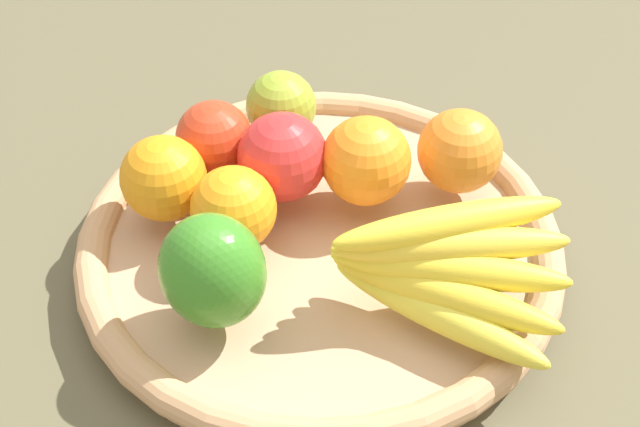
{
  "coord_description": "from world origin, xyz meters",
  "views": [
    {
      "loc": [
        0.3,
        0.47,
        0.59
      ],
      "look_at": [
        0.0,
        0.0,
        0.06
      ],
      "focal_mm": 51.24,
      "sensor_mm": 36.0,
      "label": 1
    }
  ],
  "objects_px": {
    "orange_3": "(234,209)",
    "lime_0": "(491,238)",
    "bell_pepper": "(213,271)",
    "banana_bunch": "(447,269)",
    "orange_2": "(460,151)",
    "apple_0": "(281,106)",
    "orange_0": "(163,178)",
    "apple_2": "(282,157)",
    "orange_1": "(366,161)",
    "apple_1": "(214,138)"
  },
  "relations": [
    {
      "from": "banana_bunch",
      "to": "apple_2",
      "type": "relative_size",
      "value": 2.32
    },
    {
      "from": "banana_bunch",
      "to": "apple_2",
      "type": "bearing_deg",
      "value": -78.47
    },
    {
      "from": "orange_1",
      "to": "lime_0",
      "type": "height_order",
      "value": "orange_1"
    },
    {
      "from": "orange_0",
      "to": "apple_2",
      "type": "xyz_separation_m",
      "value": [
        -0.1,
        0.03,
        0.0
      ]
    },
    {
      "from": "orange_1",
      "to": "banana_bunch",
      "type": "relative_size",
      "value": 0.43
    },
    {
      "from": "orange_3",
      "to": "lime_0",
      "type": "distance_m",
      "value": 0.21
    },
    {
      "from": "orange_1",
      "to": "apple_2",
      "type": "xyz_separation_m",
      "value": [
        0.06,
        -0.04,
        0.0
      ]
    },
    {
      "from": "banana_bunch",
      "to": "bell_pepper",
      "type": "bearing_deg",
      "value": -29.75
    },
    {
      "from": "orange_2",
      "to": "bell_pepper",
      "type": "xyz_separation_m",
      "value": [
        0.26,
        0.02,
        0.01
      ]
    },
    {
      "from": "orange_2",
      "to": "lime_0",
      "type": "bearing_deg",
      "value": 67.16
    },
    {
      "from": "apple_1",
      "to": "orange_3",
      "type": "bearing_deg",
      "value": 71.59
    },
    {
      "from": "orange_2",
      "to": "apple_2",
      "type": "height_order",
      "value": "apple_2"
    },
    {
      "from": "orange_1",
      "to": "apple_2",
      "type": "height_order",
      "value": "same"
    },
    {
      "from": "apple_0",
      "to": "orange_1",
      "type": "height_order",
      "value": "orange_1"
    },
    {
      "from": "orange_0",
      "to": "lime_0",
      "type": "distance_m",
      "value": 0.28
    },
    {
      "from": "orange_3",
      "to": "orange_2",
      "type": "xyz_separation_m",
      "value": [
        -0.2,
        0.04,
        0.0
      ]
    },
    {
      "from": "apple_0",
      "to": "orange_2",
      "type": "bearing_deg",
      "value": 123.19
    },
    {
      "from": "orange_3",
      "to": "orange_1",
      "type": "bearing_deg",
      "value": 174.3
    },
    {
      "from": "orange_0",
      "to": "bell_pepper",
      "type": "bearing_deg",
      "value": 81.35
    },
    {
      "from": "apple_2",
      "to": "apple_1",
      "type": "bearing_deg",
      "value": -60.1
    },
    {
      "from": "apple_1",
      "to": "apple_2",
      "type": "height_order",
      "value": "apple_2"
    },
    {
      "from": "orange_3",
      "to": "orange_0",
      "type": "distance_m",
      "value": 0.07
    },
    {
      "from": "apple_0",
      "to": "banana_bunch",
      "type": "height_order",
      "value": "banana_bunch"
    },
    {
      "from": "apple_2",
      "to": "lime_0",
      "type": "distance_m",
      "value": 0.19
    },
    {
      "from": "bell_pepper",
      "to": "orange_1",
      "type": "bearing_deg",
      "value": 75.0
    },
    {
      "from": "banana_bunch",
      "to": "orange_0",
      "type": "bearing_deg",
      "value": -57.98
    },
    {
      "from": "orange_1",
      "to": "banana_bunch",
      "type": "height_order",
      "value": "banana_bunch"
    },
    {
      "from": "orange_2",
      "to": "bell_pepper",
      "type": "distance_m",
      "value": 0.26
    },
    {
      "from": "orange_2",
      "to": "banana_bunch",
      "type": "height_order",
      "value": "banana_bunch"
    },
    {
      "from": "orange_2",
      "to": "banana_bunch",
      "type": "relative_size",
      "value": 0.41
    },
    {
      "from": "bell_pepper",
      "to": "banana_bunch",
      "type": "bearing_deg",
      "value": 29.19
    },
    {
      "from": "orange_2",
      "to": "banana_bunch",
      "type": "bearing_deg",
      "value": 46.83
    },
    {
      "from": "lime_0",
      "to": "apple_0",
      "type": "bearing_deg",
      "value": -75.93
    },
    {
      "from": "orange_3",
      "to": "orange_2",
      "type": "bearing_deg",
      "value": 167.64
    },
    {
      "from": "orange_0",
      "to": "apple_2",
      "type": "height_order",
      "value": "apple_2"
    },
    {
      "from": "orange_1",
      "to": "orange_0",
      "type": "relative_size",
      "value": 1.06
    },
    {
      "from": "apple_1",
      "to": "bell_pepper",
      "type": "bearing_deg",
      "value": 61.96
    },
    {
      "from": "orange_3",
      "to": "apple_1",
      "type": "relative_size",
      "value": 1.04
    },
    {
      "from": "apple_1",
      "to": "lime_0",
      "type": "xyz_separation_m",
      "value": [
        -0.14,
        0.22,
        -0.01
      ]
    },
    {
      "from": "orange_3",
      "to": "lime_0",
      "type": "relative_size",
      "value": 1.57
    },
    {
      "from": "orange_3",
      "to": "apple_1",
      "type": "height_order",
      "value": "orange_3"
    },
    {
      "from": "orange_2",
      "to": "lime_0",
      "type": "relative_size",
      "value": 1.63
    },
    {
      "from": "orange_1",
      "to": "orange_0",
      "type": "bearing_deg",
      "value": -26.08
    },
    {
      "from": "apple_0",
      "to": "apple_2",
      "type": "relative_size",
      "value": 0.84
    },
    {
      "from": "orange_0",
      "to": "apple_0",
      "type": "bearing_deg",
      "value": -164.96
    },
    {
      "from": "orange_2",
      "to": "lime_0",
      "type": "height_order",
      "value": "orange_2"
    },
    {
      "from": "apple_0",
      "to": "apple_1",
      "type": "relative_size",
      "value": 0.96
    },
    {
      "from": "orange_3",
      "to": "bell_pepper",
      "type": "height_order",
      "value": "bell_pepper"
    },
    {
      "from": "apple_1",
      "to": "apple_2",
      "type": "relative_size",
      "value": 0.88
    },
    {
      "from": "apple_2",
      "to": "lime_0",
      "type": "relative_size",
      "value": 1.73
    }
  ]
}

